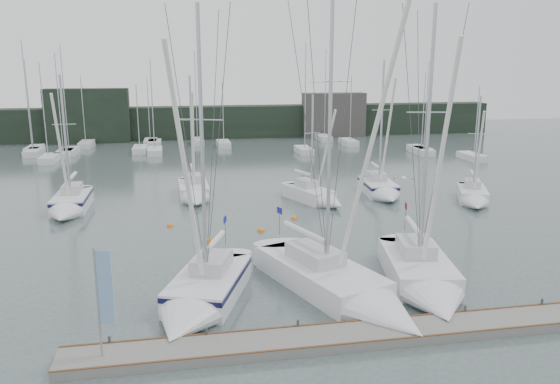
{
  "coord_description": "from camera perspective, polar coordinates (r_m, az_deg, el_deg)",
  "views": [
    {
      "loc": [
        -6.82,
        -25.55,
        11.72
      ],
      "look_at": [
        -1.11,
        5.0,
        4.34
      ],
      "focal_mm": 35.0,
      "sensor_mm": 36.0,
      "label": 1
    }
  ],
  "objects": [
    {
      "name": "sailboat_mid_c",
      "position": [
        46.59,
        3.99,
        -0.56
      ],
      "size": [
        4.74,
        7.28,
        9.86
      ],
      "rotation": [
        0.0,
        0.0,
        0.39
      ],
      "color": "silver",
      "rests_on": "ground"
    },
    {
      "name": "sailboat_mid_e",
      "position": [
        49.24,
        19.59,
        -0.59
      ],
      "size": [
        4.82,
        7.15,
        9.78
      ],
      "rotation": [
        0.0,
        0.0,
        -0.42
      ],
      "color": "silver",
      "rests_on": "ground"
    },
    {
      "name": "far_building_right",
      "position": [
        89.45,
        5.63,
        8.03
      ],
      "size": [
        10.0,
        3.0,
        7.0
      ],
      "primitive_type": "cube",
      "color": "#44413E",
      "rests_on": "ground"
    },
    {
      "name": "dock_banner",
      "position": [
        22.39,
        -18.05,
        -10.03
      ],
      "size": [
        0.67,
        0.23,
        4.53
      ],
      "rotation": [
        0.0,
        0.0,
        -0.26
      ],
      "color": "#A8ABB0",
      "rests_on": "dock"
    },
    {
      "name": "buoy_a",
      "position": [
        37.16,
        -7.61,
        -5.14
      ],
      "size": [
        0.61,
        0.61,
        0.61
      ],
      "primitive_type": "sphere",
      "color": "orange",
      "rests_on": "ground"
    },
    {
      "name": "sailboat_mid_b",
      "position": [
        48.2,
        -8.92,
        -0.17
      ],
      "size": [
        2.7,
        7.46,
        11.5
      ],
      "rotation": [
        0.0,
        0.0,
        0.03
      ],
      "color": "silver",
      "rests_on": "ground"
    },
    {
      "name": "sailboat_near_right",
      "position": [
        29.68,
        15.01,
        -9.1
      ],
      "size": [
        5.05,
        10.16,
        15.69
      ],
      "rotation": [
        0.0,
        0.0,
        -0.2
      ],
      "color": "silver",
      "rests_on": "ground"
    },
    {
      "name": "mast_forest",
      "position": [
        75.32,
        -7.97,
        4.65
      ],
      "size": [
        56.45,
        24.92,
        14.65
      ],
      "color": "silver",
      "rests_on": "ground"
    },
    {
      "name": "buoy_d",
      "position": [
        39.07,
        -2.01,
        -4.1
      ],
      "size": [
        0.55,
        0.55,
        0.55
      ],
      "primitive_type": "sphere",
      "color": "orange",
      "rests_on": "ground"
    },
    {
      "name": "sailboat_near_center",
      "position": [
        27.78,
        7.34,
        -10.34
      ],
      "size": [
        7.21,
        12.13,
        18.44
      ],
      "rotation": [
        0.0,
        0.0,
        0.35
      ],
      "color": "silver",
      "rests_on": "ground"
    },
    {
      "name": "seagull",
      "position": [
        26.87,
        12.79,
        1.43
      ],
      "size": [
        0.88,
        0.49,
        0.18
      ],
      "rotation": [
        0.0,
        0.0,
        -0.42
      ],
      "color": "white",
      "rests_on": "ground"
    },
    {
      "name": "sailboat_near_left",
      "position": [
        27.12,
        -8.45,
        -10.91
      ],
      "size": [
        5.91,
        9.28,
        15.4
      ],
      "rotation": [
        0.0,
        0.0,
        -0.35
      ],
      "color": "silver",
      "rests_on": "ground"
    },
    {
      "name": "buoy_b",
      "position": [
        42.05,
        1.49,
        -2.82
      ],
      "size": [
        0.51,
        0.51,
        0.51
      ],
      "primitive_type": "sphere",
      "color": "orange",
      "rests_on": "ground"
    },
    {
      "name": "sailboat_mid_a",
      "position": [
        46.61,
        -21.19,
        -1.34
      ],
      "size": [
        2.61,
        7.88,
        11.66
      ],
      "rotation": [
        0.0,
        0.0,
        -0.0
      ],
      "color": "silver",
      "rests_on": "ground"
    },
    {
      "name": "ground",
      "position": [
        28.92,
        4.05,
        -10.57
      ],
      "size": [
        160.0,
        160.0,
        0.0
      ],
      "primitive_type": "plane",
      "color": "#455352",
      "rests_on": "ground"
    },
    {
      "name": "far_treeline",
      "position": [
        88.29,
        -6.15,
        7.29
      ],
      "size": [
        90.0,
        4.0,
        5.0
      ],
      "primitive_type": "cube",
      "color": "black",
      "rests_on": "ground"
    },
    {
      "name": "far_building_left",
      "position": [
        86.9,
        -19.44,
        7.52
      ],
      "size": [
        12.0,
        3.0,
        8.0
      ],
      "primitive_type": "cube",
      "color": "black",
      "rests_on": "ground"
    },
    {
      "name": "sailboat_mid_d",
      "position": [
        49.6,
        10.57,
        0.18
      ],
      "size": [
        3.19,
        7.52,
        12.82
      ],
      "rotation": [
        0.0,
        0.0,
        -0.08
      ],
      "color": "silver",
      "rests_on": "ground"
    },
    {
      "name": "dock",
      "position": [
        24.52,
        7.09,
        -14.76
      ],
      "size": [
        24.0,
        2.0,
        0.4
      ],
      "primitive_type": "cube",
      "color": "slate",
      "rests_on": "ground"
    },
    {
      "name": "buoy_c",
      "position": [
        41.03,
        -11.42,
        -3.5
      ],
      "size": [
        0.48,
        0.48,
        0.48
      ],
      "primitive_type": "sphere",
      "color": "orange",
      "rests_on": "ground"
    }
  ]
}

